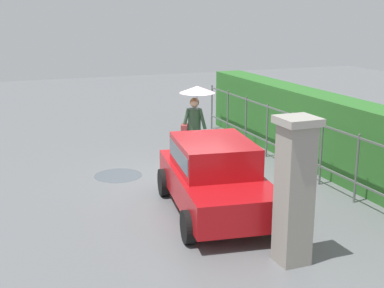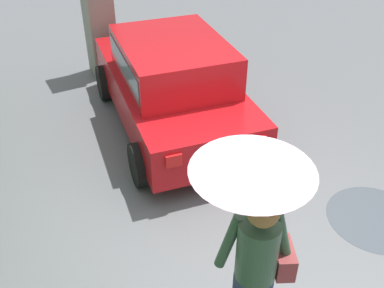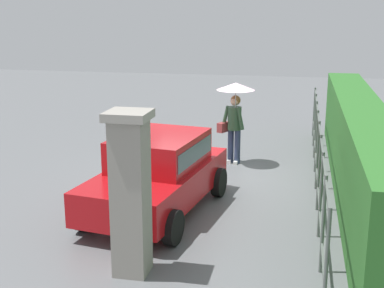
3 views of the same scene
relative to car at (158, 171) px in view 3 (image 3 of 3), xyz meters
name	(u,v)px [view 3 (image 3 of 3)]	position (x,y,z in m)	size (l,w,h in m)	color
ground_plane	(202,176)	(-2.31, 0.41, -0.80)	(40.00, 40.00, 0.00)	slate
car	(158,171)	(0.00, 0.00, 0.00)	(3.92, 2.29, 1.48)	#B71116
pedestrian	(235,106)	(-3.53, 0.99, 0.68)	(0.94, 0.94, 2.06)	#2D3856
gate_pillar	(131,193)	(2.46, 0.29, 0.44)	(0.60, 0.60, 2.42)	gray
fence_section	(318,152)	(-1.94, 2.99, 0.02)	(10.25, 0.05, 1.50)	#59605B
hedge_row	(358,148)	(-1.94, 3.82, 0.15)	(11.20, 0.90, 1.90)	#2D6B28
puddle_near	(143,163)	(-3.05, -1.27, -0.80)	(1.19, 1.19, 0.00)	#4C545B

